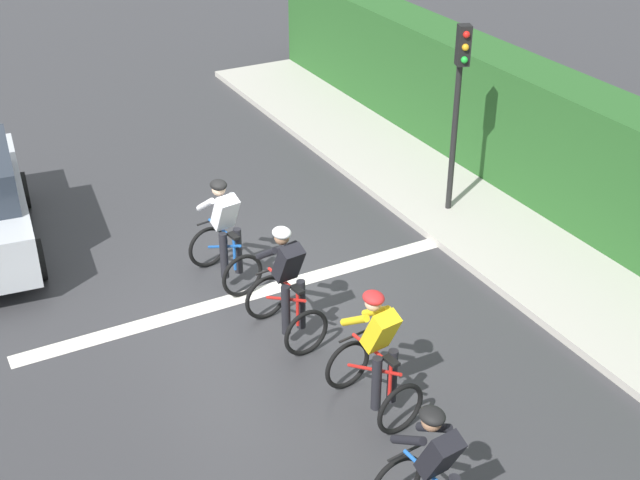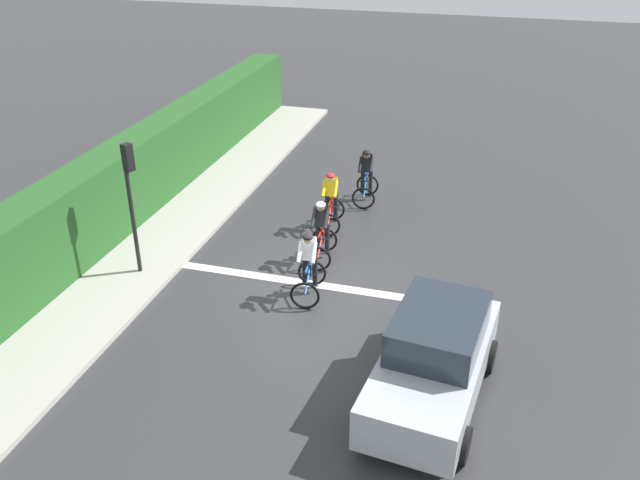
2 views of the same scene
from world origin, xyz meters
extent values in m
plane|color=#333335|center=(0.00, 0.00, 0.00)|extent=(80.00, 80.00, 0.00)
cube|color=#ADA89E|center=(-4.63, 2.00, 0.06)|extent=(2.80, 22.92, 0.12)
cube|color=gray|center=(-5.53, 2.00, 0.24)|extent=(0.44, 22.92, 0.48)
cube|color=#265623|center=(-5.83, 2.00, 1.14)|extent=(1.10, 22.92, 2.27)
cube|color=silver|center=(0.00, -0.05, 0.00)|extent=(7.00, 0.30, 0.01)
torus|color=black|center=(0.34, 4.43, 0.34)|extent=(0.68, 0.12, 0.68)
torus|color=black|center=(0.25, 5.44, 0.34)|extent=(0.68, 0.12, 0.68)
cylinder|color=#1E59B2|center=(0.30, 4.94, 0.59)|extent=(0.14, 0.99, 0.51)
cylinder|color=#1E59B2|center=(0.27, 5.24, 0.62)|extent=(0.04, 0.04, 0.55)
cylinder|color=#1E59B2|center=(0.30, 4.89, 0.87)|extent=(0.11, 0.71, 0.04)
cube|color=black|center=(0.27, 5.24, 0.91)|extent=(0.12, 0.23, 0.04)
cylinder|color=black|center=(0.33, 4.53, 0.84)|extent=(0.42, 0.07, 0.03)
cube|color=black|center=(0.29, 5.04, 1.21)|extent=(0.34, 0.44, 0.57)
sphere|color=#9E7051|center=(0.30, 4.89, 1.52)|extent=(0.20, 0.20, 0.20)
ellipsoid|color=black|center=(0.30, 4.89, 1.59)|extent=(0.27, 0.30, 0.14)
cylinder|color=black|center=(0.40, 5.15, 0.57)|extent=(0.12, 0.12, 0.74)
cylinder|color=black|center=(0.16, 5.13, 0.57)|extent=(0.12, 0.12, 0.74)
cylinder|color=black|center=(0.47, 4.77, 1.26)|extent=(0.13, 0.48, 0.37)
cylinder|color=black|center=(0.15, 4.74, 1.26)|extent=(0.13, 0.48, 0.37)
torus|color=black|center=(-0.19, 2.46, 0.34)|extent=(0.68, 0.15, 0.68)
torus|color=black|center=(-0.33, 3.47, 0.34)|extent=(0.68, 0.15, 0.68)
cylinder|color=red|center=(-0.26, 2.96, 0.59)|extent=(0.17, 0.99, 0.51)
cylinder|color=red|center=(-0.30, 3.27, 0.62)|extent=(0.04, 0.04, 0.55)
cylinder|color=red|center=(-0.25, 2.91, 0.87)|extent=(0.14, 0.71, 0.04)
cube|color=black|center=(-0.30, 3.27, 0.91)|extent=(0.13, 0.23, 0.04)
cylinder|color=black|center=(-0.21, 2.56, 0.84)|extent=(0.42, 0.09, 0.03)
cube|color=yellow|center=(-0.27, 3.06, 1.21)|extent=(0.35, 0.45, 0.57)
sphere|color=beige|center=(-0.25, 2.91, 1.52)|extent=(0.20, 0.20, 0.20)
ellipsoid|color=red|center=(-0.25, 2.91, 1.59)|extent=(0.27, 0.31, 0.14)
cylinder|color=black|center=(-0.17, 3.18, 0.57)|extent=(0.12, 0.12, 0.74)
cylinder|color=black|center=(-0.41, 3.15, 0.57)|extent=(0.12, 0.12, 0.74)
cylinder|color=yellow|center=(-0.08, 2.80, 1.26)|extent=(0.15, 0.49, 0.37)
cylinder|color=yellow|center=(-0.39, 2.76, 1.26)|extent=(0.15, 0.49, 0.37)
torus|color=black|center=(0.05, 0.59, 0.34)|extent=(0.68, 0.13, 0.68)
torus|color=black|center=(-0.05, 1.61, 0.34)|extent=(0.68, 0.13, 0.68)
cylinder|color=red|center=(0.00, 1.10, 0.59)|extent=(0.15, 0.99, 0.51)
cylinder|color=red|center=(-0.03, 1.41, 0.62)|extent=(0.04, 0.04, 0.55)
cylinder|color=red|center=(0.01, 1.05, 0.87)|extent=(0.12, 0.71, 0.04)
cube|color=black|center=(-0.03, 1.41, 0.91)|extent=(0.12, 0.23, 0.04)
cylinder|color=black|center=(0.04, 0.70, 0.84)|extent=(0.42, 0.08, 0.03)
cube|color=black|center=(-0.01, 1.20, 1.21)|extent=(0.34, 0.44, 0.57)
sphere|color=#9E7051|center=(0.01, 1.05, 1.52)|extent=(0.20, 0.20, 0.20)
ellipsoid|color=silver|center=(0.01, 1.05, 1.59)|extent=(0.27, 0.30, 0.14)
cylinder|color=black|center=(0.10, 1.32, 0.57)|extent=(0.12, 0.12, 0.74)
cylinder|color=black|center=(-0.14, 1.29, 0.57)|extent=(0.12, 0.12, 0.74)
cylinder|color=black|center=(0.18, 0.94, 1.26)|extent=(0.14, 0.48, 0.37)
cylinder|color=black|center=(-0.14, 0.90, 1.26)|extent=(0.14, 0.48, 0.37)
torus|color=black|center=(0.25, -1.10, 0.34)|extent=(0.68, 0.15, 0.68)
torus|color=black|center=(0.12, -0.09, 0.34)|extent=(0.68, 0.15, 0.68)
cylinder|color=#1E59B2|center=(0.18, -0.60, 0.59)|extent=(0.17, 0.99, 0.51)
cylinder|color=#1E59B2|center=(0.15, -0.29, 0.62)|extent=(0.04, 0.04, 0.55)
cylinder|color=#1E59B2|center=(0.19, -0.65, 0.87)|extent=(0.14, 0.71, 0.04)
cube|color=black|center=(0.15, -0.29, 0.91)|extent=(0.13, 0.23, 0.04)
cylinder|color=black|center=(0.24, -1.00, 0.84)|extent=(0.42, 0.09, 0.03)
cube|color=white|center=(0.17, -0.50, 1.21)|extent=(0.35, 0.44, 0.57)
sphere|color=beige|center=(0.19, -0.65, 1.52)|extent=(0.20, 0.20, 0.20)
ellipsoid|color=black|center=(0.19, -0.65, 1.59)|extent=(0.27, 0.31, 0.14)
cylinder|color=black|center=(0.28, -0.38, 0.57)|extent=(0.12, 0.12, 0.74)
cylinder|color=black|center=(0.04, -0.41, 0.57)|extent=(0.12, 0.12, 0.74)
cylinder|color=white|center=(0.37, -0.76, 1.26)|extent=(0.15, 0.49, 0.37)
cylinder|color=white|center=(0.05, -0.80, 1.26)|extent=(0.15, 0.49, 0.37)
cube|color=#B7BCC1|center=(3.36, -3.34, 0.70)|extent=(2.14, 4.26, 0.80)
cube|color=#262D38|center=(3.39, -3.09, 1.43)|extent=(1.72, 2.28, 0.66)
cylinder|color=black|center=(4.05, -4.69, 0.32)|extent=(0.29, 0.66, 0.64)
cylinder|color=black|center=(2.39, -4.51, 0.32)|extent=(0.29, 0.66, 0.64)
cylinder|color=black|center=(4.33, -2.17, 0.32)|extent=(0.29, 0.66, 0.64)
cylinder|color=black|center=(2.67, -1.98, 0.32)|extent=(0.29, 0.66, 0.64)
cube|color=#EAEACC|center=(3.65, -5.39, 0.80)|extent=(0.29, 0.11, 0.16)
cube|color=#EAEACC|center=(2.63, -5.28, 0.80)|extent=(0.29, 0.11, 0.16)
cylinder|color=black|center=(-4.05, -0.78, 1.35)|extent=(0.10, 0.10, 2.70)
cube|color=black|center=(-4.02, -0.69, 3.02)|extent=(0.26, 0.26, 0.64)
sphere|color=red|center=(-3.98, -0.59, 3.22)|extent=(0.11, 0.11, 0.11)
sphere|color=orange|center=(-3.98, -0.59, 3.02)|extent=(0.11, 0.11, 0.11)
sphere|color=green|center=(-3.98, -0.59, 2.82)|extent=(0.11, 0.11, 0.11)
camera|label=1|loc=(4.16, 9.87, 7.03)|focal=48.48mm
camera|label=2|loc=(4.04, -13.12, 8.36)|focal=37.54mm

